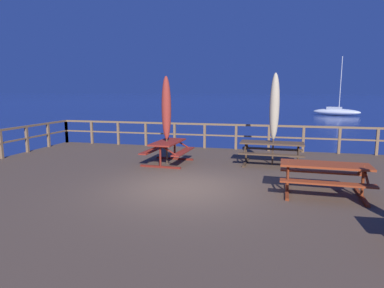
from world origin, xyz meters
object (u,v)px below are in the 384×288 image
(picnic_table_front_right, at_px, (168,147))
(patio_umbrella_tall_back_right, at_px, (274,107))
(sailboat_distant, at_px, (336,112))
(picnic_table_mid_right, at_px, (325,172))
(picnic_table_back_left, at_px, (272,148))
(patio_umbrella_tall_back_left, at_px, (166,109))

(picnic_table_front_right, relative_size, patio_umbrella_tall_back_right, 0.60)
(sailboat_distant, bearing_deg, picnic_table_front_right, -107.24)
(picnic_table_front_right, bearing_deg, picnic_table_mid_right, -27.86)
(picnic_table_front_right, bearing_deg, picnic_table_back_left, 10.79)
(picnic_table_front_right, distance_m, sailboat_distant, 39.17)
(picnic_table_back_left, xyz_separation_m, patio_umbrella_tall_back_left, (-3.49, -0.70, 1.32))
(picnic_table_back_left, height_order, patio_umbrella_tall_back_right, patio_umbrella_tall_back_right)
(patio_umbrella_tall_back_right, bearing_deg, sailboat_distant, 77.58)
(picnic_table_mid_right, bearing_deg, picnic_table_front_right, 152.14)
(picnic_table_back_left, distance_m, picnic_table_front_right, 3.53)
(sailboat_distant, bearing_deg, patio_umbrella_tall_back_left, -107.25)
(picnic_table_back_left, distance_m, patio_umbrella_tall_back_right, 1.38)
(picnic_table_mid_right, xyz_separation_m, sailboat_distant, (6.89, 39.90, -0.85))
(picnic_table_back_left, height_order, picnic_table_front_right, same)
(picnic_table_mid_right, xyz_separation_m, patio_umbrella_tall_back_left, (-4.74, 2.45, 1.32))
(picnic_table_front_right, bearing_deg, sailboat_distant, 72.76)
(patio_umbrella_tall_back_right, bearing_deg, picnic_table_mid_right, -68.71)
(picnic_table_back_left, xyz_separation_m, picnic_table_front_right, (-3.47, -0.66, -0.01))
(patio_umbrella_tall_back_right, distance_m, sailboat_distant, 37.73)
(sailboat_distant, bearing_deg, picnic_table_back_left, -102.49)
(patio_umbrella_tall_back_right, relative_size, patio_umbrella_tall_back_left, 1.03)
(picnic_table_back_left, relative_size, patio_umbrella_tall_back_left, 0.71)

